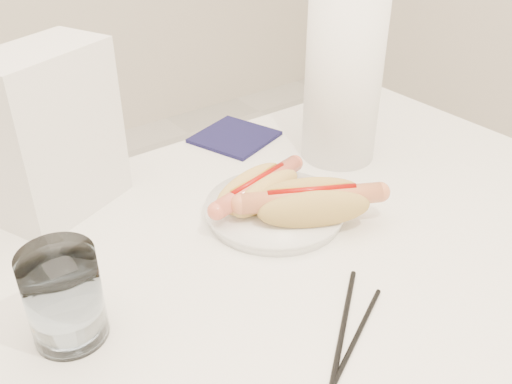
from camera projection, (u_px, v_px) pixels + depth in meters
table at (273, 310)px, 0.75m from camera, size 1.20×0.80×0.75m
plate at (275, 211)px, 0.83m from camera, size 0.21×0.21×0.02m
hotdog_left at (258, 190)px, 0.82m from camera, size 0.18×0.10×0.05m
hotdog_right at (311, 203)px, 0.79m from camera, size 0.19×0.14×0.05m
water_glass at (64, 297)px, 0.60m from camera, size 0.08×0.08×0.11m
chopstick_near at (342, 331)px, 0.63m from camera, size 0.17×0.13×0.01m
chopstick_far at (353, 343)px, 0.62m from camera, size 0.17×0.09×0.01m
napkin_box at (52, 133)px, 0.79m from camera, size 0.21×0.17×0.24m
navy_napkin at (235, 137)px, 1.05m from camera, size 0.16×0.16×0.01m
paper_towel_roll at (343, 78)px, 0.92m from camera, size 0.16×0.16×0.28m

